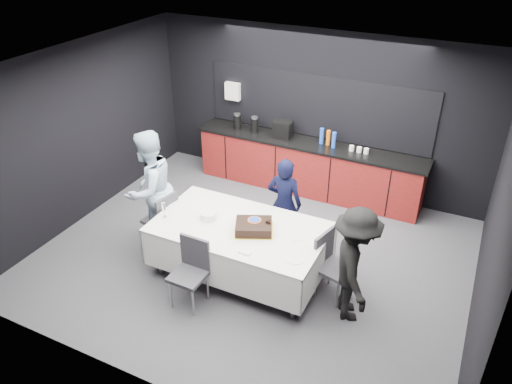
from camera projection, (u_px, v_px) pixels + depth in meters
ground at (253, 256)px, 7.37m from camera, size 6.00×6.00×0.00m
room_shell at (253, 141)px, 6.43m from camera, size 6.04×5.04×2.82m
kitchenette at (307, 162)px, 8.83m from camera, size 4.10×0.64×2.05m
party_table at (240, 235)px, 6.74m from camera, size 2.32×1.32×0.78m
cake_assembly at (254, 227)px, 6.55m from camera, size 0.64×0.59×0.16m
plate_stack at (208, 215)px, 6.82m from camera, size 0.24×0.24×0.10m
loose_plate_near at (196, 237)px, 6.45m from camera, size 0.22×0.22×0.01m
loose_plate_right_a at (297, 237)px, 6.45m from camera, size 0.21×0.21×0.01m
loose_plate_right_b at (295, 259)px, 6.05m from camera, size 0.22×0.22×0.01m
loose_plate_far at (253, 216)px, 6.88m from camera, size 0.22×0.22×0.01m
fork_pile at (245, 252)px, 6.16m from camera, size 0.16×0.11×0.02m
champagne_flute at (164, 207)px, 6.79m from camera, size 0.06×0.06×0.22m
chair_left at (163, 217)px, 7.31m from camera, size 0.49×0.49×0.92m
chair_right at (330, 261)px, 6.42m from camera, size 0.51×0.51×0.92m
chair_near at (191, 267)px, 6.31m from camera, size 0.43×0.43×0.92m
person_center at (284, 203)px, 7.29m from camera, size 0.55×0.39×1.44m
person_left at (150, 189)px, 7.29m from camera, size 0.79×0.96×1.80m
person_right at (354, 265)px, 5.97m from camera, size 0.94×1.15×1.54m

